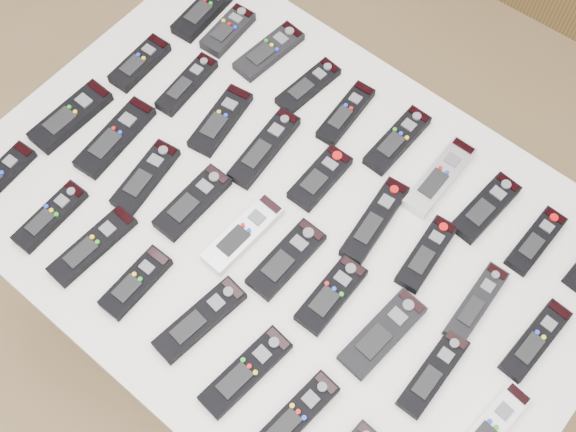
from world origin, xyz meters
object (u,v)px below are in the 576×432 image
Objects in this scene: remote_8 at (536,241)px; remote_32 at (136,282)px; remote_18 at (535,340)px; remote_19 at (71,116)px; remote_10 at (140,63)px; remote_31 at (93,246)px; remote_22 at (193,202)px; remote_35 at (294,417)px; remote_0 at (206,9)px; remote_12 at (221,120)px; remote_23 at (243,234)px; remote_28 at (488,430)px; remote_17 at (476,303)px; table at (288,233)px; remote_26 at (383,333)px; remote_21 at (146,177)px; remote_7 at (486,208)px; remote_25 at (331,295)px; remote_16 at (426,254)px; remote_5 at (397,140)px; remote_30 at (50,216)px; remote_34 at (246,372)px; remote_20 at (115,137)px; remote_15 at (375,221)px; remote_11 at (187,84)px; remote_24 at (286,259)px; remote_3 at (308,86)px; remote_13 at (265,148)px; remote_33 at (200,320)px; remote_27 at (433,373)px; remote_14 at (320,178)px; remote_4 at (346,113)px; remote_2 at (269,51)px; remote_1 at (228,31)px.

remote_8 is 0.77m from remote_32.
remote_19 reaches higher than remote_18.
remote_31 is at bearing -59.92° from remote_10.
remote_35 is (0.42, -0.19, -0.00)m from remote_22.
remote_0 reaches higher than remote_12.
remote_10 is at bearing 161.94° from remote_23.
remote_17 is at bearing 133.18° from remote_28.
remote_26 is at bearing -13.94° from table.
remote_21 is (-0.02, -0.20, 0.00)m from remote_12.
remote_18 is at bearing -34.07° from remote_7.
remote_21 is 0.92× the size of remote_26.
remote_23 is at bearing 65.73° from remote_32.
remote_21 is (0.22, -0.00, -0.00)m from remote_19.
remote_12 is at bearing 158.02° from remote_25.
remote_5 is at bearing 132.99° from remote_16.
remote_30 is 0.50m from remote_34.
remote_20 is 1.08× the size of remote_26.
remote_15 is 0.26m from remote_23.
remote_11 reaches higher than remote_12.
remote_3 is at bearing 124.05° from remote_24.
remote_28 is at bearing 11.13° from remote_30.
remote_31 is (-0.42, -0.22, -0.00)m from remote_25.
remote_10 is 0.88× the size of remote_18.
remote_5 is 0.28m from remote_13.
remote_33 is at bearing -115.55° from remote_15.
remote_19 reaches higher than remote_17.
remote_30 is at bearing -51.53° from remote_19.
remote_11 and remote_25 have the same top height.
remote_5 and remote_32 have the same top height.
remote_27 is at bearing -57.28° from remote_16.
remote_18 is (0.51, -0.01, -0.00)m from remote_14.
remote_0 is at bearing 120.28° from remote_32.
remote_34 is (-0.26, -0.21, 0.00)m from remote_27.
remote_4 is (-0.06, 0.27, 0.07)m from table.
remote_21 is (0.02, -0.40, 0.00)m from remote_2.
remote_5 is 0.37m from remote_25.
remote_4 is at bearing 155.24° from remote_17.
remote_27 is at bearing -22.64° from remote_2.
remote_4 and remote_33 have the same top height.
remote_33 is (-0.39, -0.19, 0.00)m from remote_27.
remote_25 reaches higher than remote_26.
remote_10 is at bearing 176.82° from remote_16.
remote_35 is (0.12, -0.39, -0.00)m from remote_15.
remote_13 reaches higher than remote_11.
remote_32 and remote_33 have the same top height.
remote_22 reaches higher than remote_30.
remote_7 reaches higher than remote_4.
remote_1 is at bearing 95.12° from remote_11.
remote_12 is 0.54m from remote_34.
remote_23 is at bearing -161.02° from remote_17.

